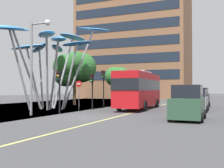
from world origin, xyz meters
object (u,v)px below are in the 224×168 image
at_px(car_parked_near, 188,104).
at_px(street_lamp, 36,54).
at_px(traffic_light_island_mid, 103,81).
at_px(no_entry_sign, 79,91).
at_px(car_parked_far, 200,98).
at_px(car_parked_mid, 196,101).
at_px(leaf_sculpture, 48,44).
at_px(red_bus, 139,88).
at_px(traffic_light_kerb_far, 92,84).
at_px(traffic_light_kerb_near, 59,83).

height_order(car_parked_near, street_lamp, street_lamp).
distance_m(traffic_light_island_mid, no_entry_sign, 4.04).
distance_m(traffic_light_island_mid, car_parked_far, 10.74).
height_order(traffic_light_island_mid, car_parked_mid, traffic_light_island_mid).
bearing_deg(car_parked_mid, no_entry_sign, -163.73).
bearing_deg(leaf_sculpture, traffic_light_island_mid, 38.63).
xyz_separation_m(street_lamp, no_entry_sign, (0.54, 5.60, -2.76)).
bearing_deg(red_bus, street_lamp, -118.83).
bearing_deg(car_parked_near, no_entry_sign, 157.94).
relative_size(car_parked_mid, car_parked_far, 0.84).
height_order(traffic_light_kerb_far, car_parked_far, traffic_light_kerb_far).
bearing_deg(traffic_light_kerb_near, car_parked_near, -1.76).
relative_size(traffic_light_island_mid, no_entry_sign, 1.43).
xyz_separation_m(red_bus, car_parked_mid, (5.54, -0.92, -1.13)).
bearing_deg(car_parked_far, no_entry_sign, -139.25).
xyz_separation_m(car_parked_mid, no_entry_sign, (-10.23, -2.98, 0.90)).
bearing_deg(street_lamp, red_bus, 61.17).
relative_size(red_bus, car_parked_mid, 2.55).
xyz_separation_m(car_parked_far, street_lamp, (-10.69, -14.34, 3.58)).
distance_m(car_parked_near, car_parked_mid, 7.18).
relative_size(red_bus, car_parked_far, 2.14).
distance_m(car_parked_mid, no_entry_sign, 10.69).
bearing_deg(traffic_light_kerb_near, no_entry_sign, 95.58).
bearing_deg(leaf_sculpture, red_bus, 23.56).
bearing_deg(car_parked_mid, car_parked_far, 90.81).
xyz_separation_m(traffic_light_kerb_near, traffic_light_island_mid, (0.39, 7.72, 0.37)).
bearing_deg(street_lamp, car_parked_near, 7.33).
xyz_separation_m(red_bus, street_lamp, (-5.23, -9.50, 2.53)).
relative_size(leaf_sculpture, street_lamp, 1.57).
distance_m(traffic_light_island_mid, car_parked_mid, 9.68).
height_order(red_bus, car_parked_far, red_bus).
xyz_separation_m(traffic_light_kerb_near, car_parked_mid, (9.85, 6.87, -1.55)).
height_order(traffic_light_island_mid, no_entry_sign, traffic_light_island_mid).
height_order(red_bus, traffic_light_island_mid, traffic_light_island_mid).
distance_m(car_parked_mid, car_parked_far, 5.76).
bearing_deg(traffic_light_kerb_far, traffic_light_kerb_near, -94.55).
height_order(car_parked_far, street_lamp, street_lamp).
relative_size(car_parked_near, street_lamp, 0.57).
relative_size(traffic_light_kerb_far, car_parked_far, 0.75).
bearing_deg(street_lamp, traffic_light_island_mid, 82.06).
xyz_separation_m(car_parked_near, car_parked_far, (-0.21, 12.94, -0.03)).
bearing_deg(car_parked_mid, street_lamp, -141.44).
bearing_deg(street_lamp, car_parked_mid, 38.56).
bearing_deg(car_parked_far, car_parked_mid, -89.19).
bearing_deg(red_bus, traffic_light_kerb_far, -144.88).
distance_m(traffic_light_kerb_near, car_parked_mid, 12.11).
bearing_deg(traffic_light_kerb_near, street_lamp, -118.34).
bearing_deg(leaf_sculpture, traffic_light_kerb_near, -45.16).
height_order(traffic_light_kerb_near, traffic_light_kerb_far, traffic_light_kerb_far).
relative_size(red_bus, traffic_light_island_mid, 2.47).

